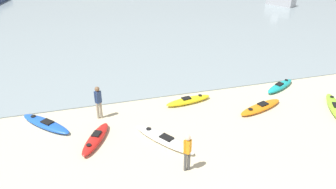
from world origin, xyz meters
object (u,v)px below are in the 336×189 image
object	(u,v)px
kayak_on_sand_2	(46,124)
kayak_on_sand_7	(335,107)
kayak_on_sand_4	(96,139)
kayak_on_sand_6	(261,107)
person_near_foreground	(187,150)
kayak_on_sand_5	(188,100)
person_near_waterline	(98,100)
kayak_on_sand_0	(164,139)
kayak_on_sand_1	(280,86)

from	to	relation	value
kayak_on_sand_2	kayak_on_sand_7	world-z (taller)	kayak_on_sand_7
kayak_on_sand_4	kayak_on_sand_6	xyz separation A→B (m)	(8.64, 0.58, -0.03)
kayak_on_sand_4	person_near_foreground	bearing A→B (deg)	-41.61
kayak_on_sand_6	kayak_on_sand_2	bearing A→B (deg)	172.66
kayak_on_sand_2	kayak_on_sand_5	distance (m)	7.43
kayak_on_sand_6	person_near_waterline	bearing A→B (deg)	170.00
person_near_foreground	kayak_on_sand_0	bearing A→B (deg)	100.19
kayak_on_sand_6	kayak_on_sand_5	bearing A→B (deg)	153.48
kayak_on_sand_1	person_near_waterline	bearing A→B (deg)	-177.47
kayak_on_sand_2	kayak_on_sand_1	bearing A→B (deg)	2.27
kayak_on_sand_4	person_near_foreground	world-z (taller)	person_near_foreground
kayak_on_sand_5	person_near_foreground	size ratio (longest dim) A/B	1.65
kayak_on_sand_1	kayak_on_sand_6	distance (m)	3.09
kayak_on_sand_0	person_near_foreground	xyz separation A→B (m)	(0.38, -2.10, 0.80)
kayak_on_sand_2	person_near_waterline	bearing A→B (deg)	1.23
kayak_on_sand_0	kayak_on_sand_6	xyz separation A→B (m)	(5.71, 1.42, -0.01)
kayak_on_sand_0	kayak_on_sand_4	world-z (taller)	kayak_on_sand_4
kayak_on_sand_2	kayak_on_sand_4	xyz separation A→B (m)	(2.22, -1.97, 0.02)
kayak_on_sand_7	kayak_on_sand_5	bearing A→B (deg)	158.54
kayak_on_sand_5	kayak_on_sand_7	bearing A→B (deg)	-21.46
kayak_on_sand_5	person_near_foreground	world-z (taller)	person_near_foreground
kayak_on_sand_6	kayak_on_sand_1	bearing A→B (deg)	38.55
kayak_on_sand_7	person_near_waterline	distance (m)	12.30
kayak_on_sand_2	person_near_foreground	world-z (taller)	person_near_foreground
kayak_on_sand_0	kayak_on_sand_4	xyz separation A→B (m)	(-2.94, 0.85, 0.02)
kayak_on_sand_0	person_near_waterline	distance (m)	3.94
kayak_on_sand_2	person_near_foreground	size ratio (longest dim) A/B	1.70
kayak_on_sand_7	person_near_foreground	distance (m)	9.42
kayak_on_sand_0	kayak_on_sand_5	distance (m)	3.87
kayak_on_sand_5	kayak_on_sand_0	bearing A→B (deg)	-125.75
kayak_on_sand_0	kayak_on_sand_7	xyz separation A→B (m)	(9.45, 0.31, 0.02)
kayak_on_sand_1	kayak_on_sand_6	xyz separation A→B (m)	(-2.42, -1.93, -0.03)
kayak_on_sand_6	kayak_on_sand_7	xyz separation A→B (m)	(3.74, -1.11, 0.04)
kayak_on_sand_2	person_near_waterline	world-z (taller)	person_near_waterline
kayak_on_sand_2	kayak_on_sand_7	distance (m)	14.82
kayak_on_sand_6	kayak_on_sand_7	bearing A→B (deg)	-16.48
kayak_on_sand_1	kayak_on_sand_4	distance (m)	11.34
person_near_waterline	kayak_on_sand_0	bearing A→B (deg)	-48.43
kayak_on_sand_6	kayak_on_sand_7	size ratio (longest dim) A/B	1.00
person_near_waterline	person_near_foreground	bearing A→B (deg)	-59.50
person_near_waterline	kayak_on_sand_2	bearing A→B (deg)	-178.77
kayak_on_sand_0	kayak_on_sand_5	bearing A→B (deg)	54.25
kayak_on_sand_0	kayak_on_sand_7	world-z (taller)	kayak_on_sand_7
person_near_foreground	person_near_waterline	size ratio (longest dim) A/B	0.94
kayak_on_sand_2	person_near_waterline	distance (m)	2.75
kayak_on_sand_2	person_near_foreground	xyz separation A→B (m)	(5.54, -4.92, 0.80)
kayak_on_sand_0	kayak_on_sand_1	bearing A→B (deg)	22.40
kayak_on_sand_0	person_near_foreground	size ratio (longest dim) A/B	1.92
kayak_on_sand_0	kayak_on_sand_5	world-z (taller)	kayak_on_sand_5
kayak_on_sand_1	person_near_waterline	world-z (taller)	person_near_waterline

